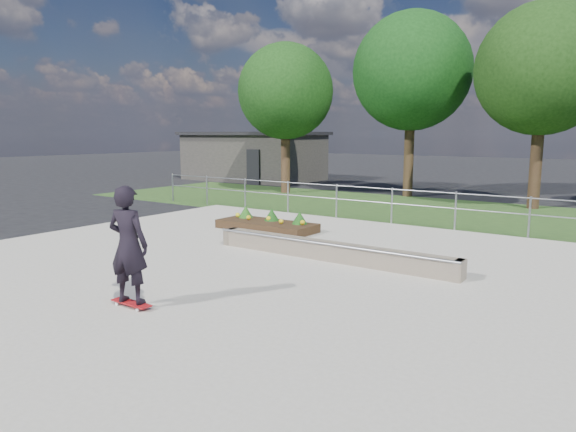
{
  "coord_description": "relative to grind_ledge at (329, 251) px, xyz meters",
  "views": [
    {
      "loc": [
        6.5,
        -7.5,
        2.86
      ],
      "look_at": [
        0.2,
        1.5,
        1.1
      ],
      "focal_mm": 32.0,
      "sensor_mm": 36.0,
      "label": 1
    }
  ],
  "objects": [
    {
      "name": "tree_mid_right",
      "position": [
        2.2,
        11.76,
        4.97
      ],
      "size": [
        4.9,
        4.9,
        7.7
      ],
      "color": "black",
      "rests_on": "ground"
    },
    {
      "name": "tree_mid_left",
      "position": [
        -3.3,
        12.76,
        5.34
      ],
      "size": [
        5.25,
        5.25,
        8.25
      ],
      "color": "#2F2013",
      "rests_on": "ground"
    },
    {
      "name": "tree_far_left",
      "position": [
        -8.8,
        10.76,
        4.59
      ],
      "size": [
        4.55,
        4.55,
        7.15
      ],
      "color": "#382316",
      "rests_on": "ground"
    },
    {
      "name": "planter_bed",
      "position": [
        -3.35,
        2.13,
        -0.02
      ],
      "size": [
        3.0,
        1.2,
        0.61
      ],
      "color": "black",
      "rests_on": "concrete_slab"
    },
    {
      "name": "fence",
      "position": [
        -0.8,
        5.26,
        0.51
      ],
      "size": [
        20.06,
        0.06,
        1.2
      ],
      "color": "gray",
      "rests_on": "ground"
    },
    {
      "name": "skateboarder",
      "position": [
        -1.02,
        -4.62,
        0.83
      ],
      "size": [
        0.8,
        0.62,
        2.0
      ],
      "color": "white",
      "rests_on": "concrete_slab"
    },
    {
      "name": "building",
      "position": [
        -14.8,
        15.76,
        1.25
      ],
      "size": [
        8.4,
        5.4,
        3.0
      ],
      "color": "#302E2B",
      "rests_on": "ground"
    },
    {
      "name": "grass_verge",
      "position": [
        -0.8,
        8.76,
        -0.25
      ],
      "size": [
        30.0,
        8.0,
        0.02
      ],
      "primitive_type": "cube",
      "color": "#28461C",
      "rests_on": "ground"
    },
    {
      "name": "grind_ledge",
      "position": [
        0.0,
        0.0,
        0.0
      ],
      "size": [
        6.0,
        0.44,
        0.43
      ],
      "color": "#6A5D4E",
      "rests_on": "concrete_slab"
    },
    {
      "name": "concrete_slab",
      "position": [
        -0.8,
        -2.24,
        -0.23
      ],
      "size": [
        15.0,
        15.0,
        0.06
      ],
      "primitive_type": "cube",
      "color": "#A9A395",
      "rests_on": "ground"
    },
    {
      "name": "ground",
      "position": [
        -0.8,
        -2.24,
        -0.26
      ],
      "size": [
        120.0,
        120.0,
        0.0
      ],
      "primitive_type": "plane",
      "color": "black",
      "rests_on": "ground"
    }
  ]
}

